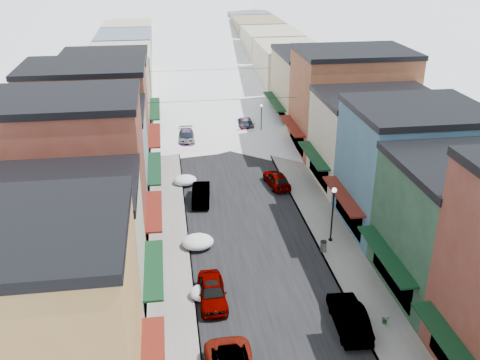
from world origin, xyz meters
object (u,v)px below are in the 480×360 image
object	(u,v)px
car_silver_sedan	(212,292)
trash_can	(323,246)
car_green_sedan	(349,316)
fire_hydrant	(357,309)
streetlamp_near	(333,208)
car_dark_hatch	(201,194)

from	to	relation	value
car_silver_sedan	trash_can	distance (m)	10.33
car_green_sedan	trash_can	bearing A→B (deg)	-92.78
trash_can	fire_hydrant	bearing A→B (deg)	-89.97
car_green_sedan	fire_hydrant	distance (m)	1.44
car_silver_sedan	fire_hydrant	distance (m)	9.51
car_green_sedan	streetlamp_near	distance (m)	10.61
car_dark_hatch	car_green_sedan	size ratio (longest dim) A/B	0.91
car_silver_sedan	car_green_sedan	world-z (taller)	car_green_sedan
car_dark_hatch	streetlamp_near	world-z (taller)	streetlamp_near
car_silver_sedan	car_dark_hatch	world-z (taller)	car_silver_sedan
streetlamp_near	fire_hydrant	bearing A→B (deg)	-96.46
car_silver_sedan	trash_can	bearing A→B (deg)	27.79
car_dark_hatch	trash_can	size ratio (longest dim) A/B	5.25
car_dark_hatch	car_silver_sedan	bearing A→B (deg)	-85.81
car_green_sedan	car_dark_hatch	bearing A→B (deg)	-64.46
car_silver_sedan	streetlamp_near	distance (m)	12.19
car_silver_sedan	streetlamp_near	size ratio (longest dim) A/B	0.97
car_green_sedan	fire_hydrant	world-z (taller)	car_green_sedan
trash_can	car_dark_hatch	bearing A→B (deg)	130.42
car_silver_sedan	car_green_sedan	xyz separation A→B (m)	(8.19, -3.81, 0.05)
car_silver_sedan	streetlamp_near	world-z (taller)	streetlamp_near
trash_can	streetlamp_near	size ratio (longest dim) A/B	0.19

